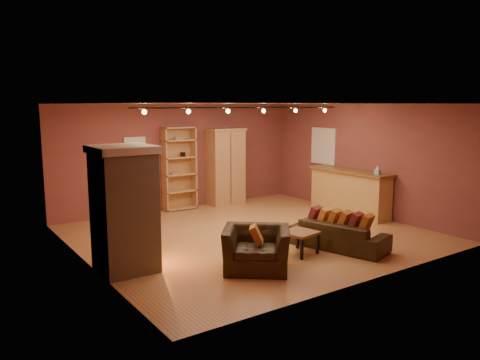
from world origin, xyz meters
TOP-DOWN VIEW (x-y plane):
  - floor at (0.00, 0.00)m, footprint 7.00×7.00m
  - ceiling at (0.00, 0.00)m, footprint 7.00×7.00m
  - back_wall at (0.00, 3.25)m, footprint 7.00×0.02m
  - left_wall at (-3.50, 0.00)m, footprint 0.02×6.50m
  - right_wall at (3.50, 0.00)m, footprint 0.02×6.50m
  - fireplace at (-3.04, -0.60)m, footprint 1.01×0.98m
  - back_window at (-1.30, 3.23)m, footprint 0.56×0.04m
  - bookcase at (-0.15, 3.13)m, footprint 0.90×0.35m
  - armoire at (1.26, 2.98)m, footprint 1.05×0.60m
  - bar_counter at (3.20, 0.14)m, footprint 0.64×2.39m
  - tissue_box at (3.15, -0.75)m, footprint 0.13×0.13m
  - right_window at (3.47, 1.40)m, footprint 0.05×0.90m
  - loveseat at (0.82, -1.78)m, footprint 1.05×1.95m
  - armchair at (-1.20, -1.81)m, footprint 1.31×1.26m
  - coffee_table at (-0.03, -1.60)m, footprint 0.66×0.66m
  - track_rail at (0.00, 0.20)m, footprint 5.20×0.09m

SIDE VIEW (x-z plane):
  - floor at x=0.00m, z-range 0.00..0.00m
  - coffee_table at x=-0.03m, z-range 0.15..0.59m
  - loveseat at x=0.82m, z-range 0.00..0.77m
  - armchair at x=-1.20m, z-range 0.00..0.97m
  - bar_counter at x=3.20m, z-range 0.01..1.15m
  - fireplace at x=-3.04m, z-range 0.00..2.12m
  - armoire at x=1.26m, z-range 0.01..2.14m
  - bookcase at x=-0.15m, z-range 0.02..2.23m
  - tissue_box at x=3.15m, z-range 1.13..1.33m
  - back_wall at x=0.00m, z-range 0.00..2.80m
  - left_wall at x=-3.50m, z-range 0.00..2.80m
  - right_wall at x=3.50m, z-range 0.00..2.80m
  - back_window at x=-1.30m, z-range 1.12..1.98m
  - right_window at x=3.47m, z-range 1.15..2.15m
  - track_rail at x=0.00m, z-range 2.62..2.75m
  - ceiling at x=0.00m, z-range 2.80..2.80m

